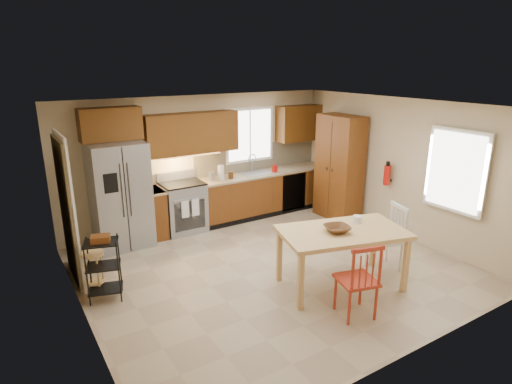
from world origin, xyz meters
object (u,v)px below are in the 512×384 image
object	(u,v)px
dining_table	(341,259)
table_bowl	(337,232)
refrigerator	(120,195)
pantry	(339,168)
soap_bottle	(275,167)
fire_extinguisher	(387,175)
chair_white	(385,238)
utility_cart	(104,269)
chair_red	(357,279)
table_jar	(357,221)
bar_stool	(95,273)
range_stove	(183,208)

from	to	relation	value
dining_table	table_bowl	xyz separation A→B (m)	(-0.11, 0.00, 0.43)
refrigerator	pantry	xyz separation A→B (m)	(4.13, -0.93, 0.14)
soap_bottle	fire_extinguisher	world-z (taller)	fire_extinguisher
chair_white	utility_cart	distance (m)	4.12
dining_table	chair_white	distance (m)	0.96
refrigerator	chair_red	distance (m)	4.20
fire_extinguisher	dining_table	bearing A→B (deg)	-152.27
refrigerator	dining_table	distance (m)	3.83
soap_bottle	pantry	xyz separation A→B (m)	(0.95, -0.90, 0.05)
dining_table	table_jar	bearing A→B (deg)	31.30
dining_table	bar_stool	size ratio (longest dim) A/B	2.77
soap_bottle	fire_extinguisher	bearing A→B (deg)	-59.47
refrigerator	chair_white	xyz separation A→B (m)	(3.17, -3.04, -0.40)
pantry	utility_cart	world-z (taller)	pantry
soap_bottle	pantry	bearing A→B (deg)	-43.45
refrigerator	dining_table	bearing A→B (deg)	-54.32
chair_white	table_bowl	size ratio (longest dim) A/B	2.90
range_stove	chair_white	bearing A→B (deg)	-56.93
soap_bottle	chair_white	world-z (taller)	soap_bottle
soap_bottle	range_stove	bearing A→B (deg)	177.60
utility_cart	refrigerator	bearing A→B (deg)	84.13
range_stove	table_bowl	bearing A→B (deg)	-73.06
chair_red	utility_cart	xyz separation A→B (m)	(-2.58, 2.08, -0.07)
table_bowl	bar_stool	distance (m)	3.38
dining_table	chair_red	xyz separation A→B (m)	(-0.35, -0.65, 0.09)
bar_stool	dining_table	bearing A→B (deg)	-3.85
table_bowl	range_stove	bearing A→B (deg)	106.94
range_stove	utility_cart	xyz separation A→B (m)	(-1.86, -1.71, -0.02)
table_jar	utility_cart	distance (m)	3.59
soap_bottle	bar_stool	size ratio (longest dim) A/B	0.31
soap_bottle	chair_red	world-z (taller)	soap_bottle
bar_stool	utility_cart	distance (m)	0.26
soap_bottle	chair_red	distance (m)	3.97
chair_white	utility_cart	world-z (taller)	chair_white
range_stove	bar_stool	world-z (taller)	range_stove
fire_extinguisher	dining_table	distance (m)	2.48
chair_red	utility_cart	size ratio (longest dim) A/B	1.16
fire_extinguisher	chair_white	distance (m)	1.68
chair_red	bar_stool	bearing A→B (deg)	154.68
soap_bottle	bar_stool	distance (m)	4.28
range_stove	bar_stool	distance (m)	2.47
chair_white	refrigerator	bearing A→B (deg)	61.55
table_bowl	table_jar	distance (m)	0.50
pantry	bar_stool	bearing A→B (deg)	-173.98
table_bowl	utility_cart	xyz separation A→B (m)	(-2.82, 1.43, -0.41)
bar_stool	utility_cart	size ratio (longest dim) A/B	0.71
soap_bottle	chair_white	size ratio (longest dim) A/B	0.19
bar_stool	table_jar	bearing A→B (deg)	0.39
fire_extinguisher	chair_red	distance (m)	3.09
chair_white	table_bowl	world-z (taller)	chair_white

